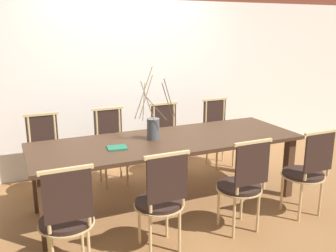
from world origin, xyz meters
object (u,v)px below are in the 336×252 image
(chair_near_center, at_px, (243,182))
(chair_far_center, at_px, (168,137))
(vase_centerpiece, at_px, (153,128))
(book_stack, at_px, (117,148))
(dining_table, at_px, (168,147))

(chair_near_center, distance_m, chair_far_center, 1.68)
(vase_centerpiece, bearing_deg, chair_far_center, 56.44)
(chair_far_center, height_order, book_stack, chair_far_center)
(chair_far_center, xyz_separation_m, book_stack, (-0.96, -0.92, 0.25))
(dining_table, distance_m, chair_near_center, 0.94)
(dining_table, bearing_deg, chair_far_center, 66.32)
(chair_near_center, distance_m, vase_centerpiece, 1.12)
(dining_table, height_order, vase_centerpiece, vase_centerpiece)
(dining_table, xyz_separation_m, chair_far_center, (0.37, 0.84, -0.16))
(chair_far_center, bearing_deg, book_stack, 43.60)
(chair_near_center, xyz_separation_m, vase_centerpiece, (-0.54, 0.91, 0.37))
(chair_far_center, bearing_deg, vase_centerpiece, 56.44)
(vase_centerpiece, bearing_deg, chair_near_center, -59.06)
(dining_table, bearing_deg, chair_near_center, -64.66)
(vase_centerpiece, bearing_deg, book_stack, -162.35)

